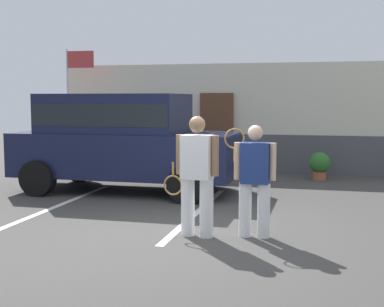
% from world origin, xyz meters
% --- Properties ---
extents(ground_plane, '(40.00, 40.00, 0.00)m').
position_xyz_m(ground_plane, '(0.00, 0.00, 0.00)').
color(ground_plane, '#423F3D').
extents(parking_stripe_0, '(0.12, 4.40, 0.01)m').
position_xyz_m(parking_stripe_0, '(-2.75, 1.50, 0.00)').
color(parking_stripe_0, silver).
rests_on(parking_stripe_0, ground_plane).
extents(parking_stripe_1, '(0.12, 4.40, 0.01)m').
position_xyz_m(parking_stripe_1, '(-0.15, 1.50, 0.00)').
color(parking_stripe_1, silver).
rests_on(parking_stripe_1, ground_plane).
extents(house_frontage, '(10.47, 0.40, 2.88)m').
position_xyz_m(house_frontage, '(-0.01, 6.90, 1.35)').
color(house_frontage, beige).
rests_on(house_frontage, ground_plane).
extents(parked_suv, '(4.61, 2.18, 2.05)m').
position_xyz_m(parked_suv, '(-2.17, 3.17, 1.15)').
color(parked_suv, '#141938').
rests_on(parked_suv, ground_plane).
extents(tennis_player_man, '(0.88, 0.31, 1.71)m').
position_xyz_m(tennis_player_man, '(0.21, -0.06, 0.88)').
color(tennis_player_man, white).
rests_on(tennis_player_man, ground_plane).
extents(tennis_player_woman, '(0.74, 0.26, 1.59)m').
position_xyz_m(tennis_player_woman, '(1.01, 0.11, 0.83)').
color(tennis_player_woman, white).
rests_on(tennis_player_woman, ground_plane).
extents(potted_plant_by_porch, '(0.51, 0.51, 0.67)m').
position_xyz_m(potted_plant_by_porch, '(1.87, 5.79, 0.37)').
color(potted_plant_by_porch, '#9E5638').
rests_on(potted_plant_by_porch, ground_plane).
extents(flag_pole, '(0.80, 0.05, 3.28)m').
position_xyz_m(flag_pole, '(-4.68, 6.04, 2.25)').
color(flag_pole, silver).
rests_on(flag_pole, ground_plane).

